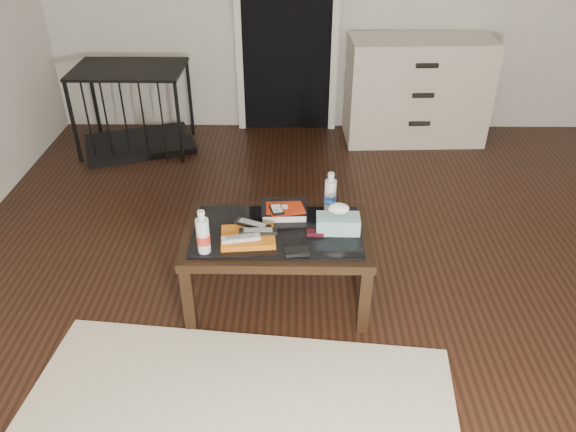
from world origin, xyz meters
name	(u,v)px	position (x,y,z in m)	size (l,w,h in m)	color
ground	(349,298)	(0.00, 0.00, 0.00)	(5.00, 5.00, 0.00)	black
room_shell	(371,6)	(0.00, 0.00, 1.62)	(5.00, 5.00, 5.00)	beige
doorway	(287,15)	(-0.40, 2.47, 1.02)	(0.90, 0.08, 2.07)	black
coffee_table	(277,240)	(-0.41, 0.01, 0.40)	(1.00, 0.60, 0.46)	black
dresser	(417,90)	(0.74, 2.23, 0.45)	(1.22, 0.56, 0.90)	beige
pet_crate	(136,123)	(-1.69, 2.00, 0.23)	(1.05, 0.87, 0.71)	black
magazines	(248,237)	(-0.56, -0.08, 0.48)	(0.28, 0.21, 0.03)	#C66112
remote_silver	(241,238)	(-0.60, -0.12, 0.50)	(0.20, 0.05, 0.02)	silver
remote_black_front	(258,231)	(-0.51, -0.06, 0.50)	(0.20, 0.05, 0.02)	black
remote_black_back	(253,224)	(-0.54, 0.01, 0.50)	(0.20, 0.05, 0.02)	black
textbook	(284,210)	(-0.38, 0.19, 0.48)	(0.25, 0.20, 0.05)	black
dvd_mailers	(283,207)	(-0.38, 0.17, 0.51)	(0.19, 0.14, 0.01)	#AC260B
ipod	(277,209)	(-0.42, 0.13, 0.52)	(0.06, 0.10, 0.02)	black
flip_phone	(315,233)	(-0.21, -0.02, 0.47)	(0.09, 0.05, 0.02)	black
wallet	(297,251)	(-0.31, -0.19, 0.47)	(0.12, 0.07, 0.02)	black
water_bottle_left	(203,232)	(-0.78, -0.18, 0.58)	(0.07, 0.07, 0.24)	silver
water_bottle_right	(330,192)	(-0.12, 0.22, 0.58)	(0.07, 0.07, 0.24)	silver
tissue_box	(338,224)	(-0.09, 0.01, 0.51)	(0.23, 0.12, 0.09)	teal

